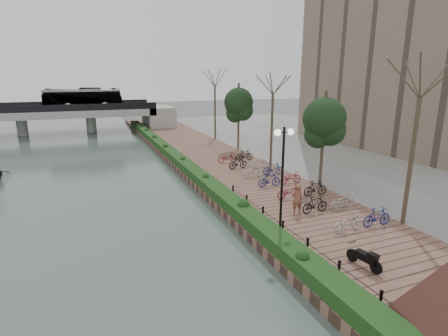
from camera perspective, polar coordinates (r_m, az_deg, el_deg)
ground at (r=14.57m, az=10.85°, el=-18.21°), size 220.00×220.00×0.00m
promenade at (r=30.70m, az=-0.32°, el=0.23°), size 8.00×75.00×0.50m
inland_pavement at (r=39.33m, az=21.95°, el=2.34°), size 24.00×75.00×0.50m
hedge at (r=31.89m, az=-7.68°, el=1.66°), size 1.10×56.00×0.60m
chain_fence at (r=16.30m, az=11.41°, el=-11.09°), size 0.10×14.10×0.70m
lamppost at (r=16.77m, az=9.62°, el=1.72°), size 1.02×0.32×5.11m
motorcycle at (r=15.29m, az=21.90°, el=-13.36°), size 0.65×1.44×0.87m
pedestrian at (r=19.75m, az=11.86°, el=-4.97°), size 0.71×0.58×1.67m
bicycle_parking at (r=24.71m, az=9.23°, el=-1.76°), size 2.40×17.32×1.00m
street_trees at (r=27.60m, az=11.19°, el=5.62°), size 3.20×37.12×6.80m
bridge at (r=55.74m, az=-28.63°, el=8.18°), size 36.00×10.77×6.50m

